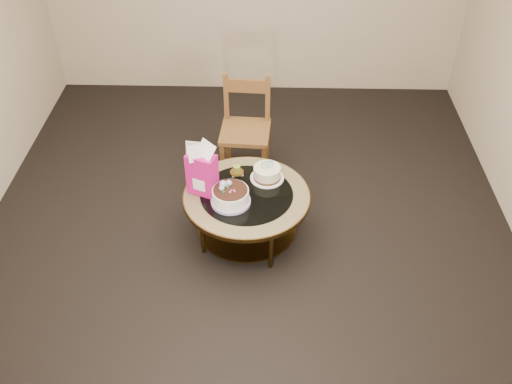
{
  "coord_description": "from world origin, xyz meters",
  "views": [
    {
      "loc": [
        0.17,
        -3.45,
        3.37
      ],
      "look_at": [
        0.07,
        0.02,
        0.46
      ],
      "focal_mm": 40.0,
      "sensor_mm": 36.0,
      "label": 1
    }
  ],
  "objects_px": {
    "cream_cake": "(267,173)",
    "dining_chair": "(246,128)",
    "decorated_cake": "(230,197)",
    "coffee_table": "(247,201)",
    "gift_bag": "(202,169)"
  },
  "relations": [
    {
      "from": "coffee_table",
      "to": "cream_cake",
      "type": "xyz_separation_m",
      "value": [
        0.16,
        0.2,
        0.13
      ]
    },
    {
      "from": "decorated_cake",
      "to": "gift_bag",
      "type": "bearing_deg",
      "value": 150.78
    },
    {
      "from": "coffee_table",
      "to": "dining_chair",
      "type": "height_order",
      "value": "dining_chair"
    },
    {
      "from": "decorated_cake",
      "to": "dining_chair",
      "type": "relative_size",
      "value": 0.32
    },
    {
      "from": "cream_cake",
      "to": "dining_chair",
      "type": "bearing_deg",
      "value": 91.84
    },
    {
      "from": "decorated_cake",
      "to": "gift_bag",
      "type": "relative_size",
      "value": 0.68
    },
    {
      "from": "cream_cake",
      "to": "dining_chair",
      "type": "relative_size",
      "value": 0.29
    },
    {
      "from": "coffee_table",
      "to": "gift_bag",
      "type": "height_order",
      "value": "gift_bag"
    },
    {
      "from": "dining_chair",
      "to": "decorated_cake",
      "type": "bearing_deg",
      "value": -90.89
    },
    {
      "from": "decorated_cake",
      "to": "dining_chair",
      "type": "height_order",
      "value": "dining_chair"
    },
    {
      "from": "gift_bag",
      "to": "dining_chair",
      "type": "height_order",
      "value": "dining_chair"
    },
    {
      "from": "coffee_table",
      "to": "cream_cake",
      "type": "distance_m",
      "value": 0.29
    },
    {
      "from": "cream_cake",
      "to": "decorated_cake",
      "type": "bearing_deg",
      "value": -146.88
    },
    {
      "from": "cream_cake",
      "to": "gift_bag",
      "type": "height_order",
      "value": "gift_bag"
    },
    {
      "from": "coffee_table",
      "to": "gift_bag",
      "type": "distance_m",
      "value": 0.46
    }
  ]
}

